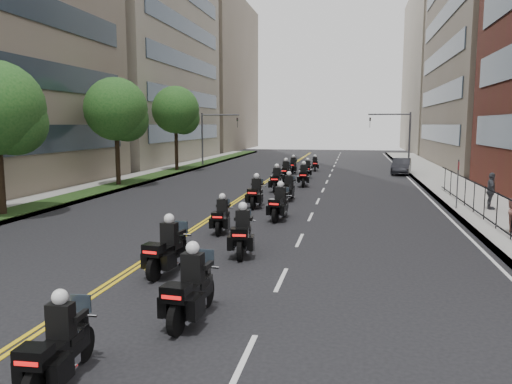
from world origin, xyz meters
TOP-DOWN VIEW (x-y plane):
  - ground at (0.00, 0.00)m, footprint 160.00×160.00m
  - sidewalk_right at (12.00, 25.00)m, footprint 4.00×90.00m
  - sidewalk_left at (-12.00, 25.00)m, footprint 4.00×90.00m
  - grass_strip at (-11.20, 25.00)m, footprint 2.00×90.00m
  - building_right_far at (21.50, 78.00)m, footprint 15.00×28.00m
  - building_left_mid at (-21.98, 48.00)m, footprint 16.11×28.00m
  - building_left_far at (-22.00, 78.00)m, footprint 16.00×28.00m
  - iron_fence at (11.00, 12.00)m, footprint 0.05×28.00m
  - street_trees at (-11.05, 18.61)m, footprint 4.40×38.40m
  - traffic_signal_right at (9.54, 42.00)m, footprint 4.09×0.20m
  - traffic_signal_left at (-9.54, 42.00)m, footprint 4.09×0.20m
  - motorcycle_0 at (0.30, -1.47)m, footprint 0.55×2.23m
  - motorcycle_1 at (1.63, 1.58)m, footprint 0.64×2.47m
  - motorcycle_2 at (-0.20, 4.92)m, footprint 0.74×2.43m
  - motorcycle_3 at (1.51, 7.47)m, footprint 0.70×2.44m
  - motorcycle_4 at (-0.09, 10.78)m, footprint 0.55×2.19m
  - motorcycle_5 at (1.84, 13.93)m, footprint 0.71×2.45m
  - motorcycle_6 at (0.09, 17.21)m, footprint 0.57×2.48m
  - motorcycle_7 at (1.48, 19.96)m, footprint 0.67×2.32m
  - motorcycle_8 at (0.19, 23.78)m, footprint 0.57×2.49m
  - motorcycle_9 at (1.69, 26.84)m, footprint 0.60×2.46m
  - motorcycle_10 at (0.01, 29.72)m, footprint 0.58×2.49m
  - motorcycle_11 at (1.45, 32.65)m, footprint 0.53×2.26m
  - motorcycle_12 at (-0.14, 35.88)m, footprint 0.56×2.32m
  - motorcycle_13 at (1.58, 39.14)m, footprint 0.56×2.10m
  - parked_sedan at (9.40, 37.31)m, footprint 2.14×4.50m
  - pedestrian_c at (12.01, 17.99)m, footprint 0.53×1.13m

SIDE VIEW (x-z plane):
  - ground at x=0.00m, z-range 0.00..0.00m
  - sidewalk_right at x=12.00m, z-range 0.00..0.15m
  - sidewalk_left at x=-12.00m, z-range 0.00..0.15m
  - grass_strip at x=-11.20m, z-range 0.15..0.19m
  - motorcycle_13 at x=1.58m, z-range -0.16..1.39m
  - motorcycle_4 at x=-0.09m, z-range -0.17..1.45m
  - motorcycle_0 at x=0.30m, z-range -0.17..1.47m
  - motorcycle_11 at x=1.45m, z-range -0.17..1.49m
  - motorcycle_12 at x=-0.14m, z-range -0.18..1.53m
  - motorcycle_7 at x=1.48m, z-range -0.18..1.53m
  - motorcycle_2 at x=-0.20m, z-range -0.19..1.61m
  - parked_sedan at x=9.40m, z-range 0.00..1.42m
  - motorcycle_3 at x=1.51m, z-range -0.19..1.62m
  - motorcycle_5 at x=1.84m, z-range -0.19..1.62m
  - motorcycle_9 at x=1.69m, z-range -0.19..1.62m
  - motorcycle_1 at x=1.63m, z-range -0.19..1.63m
  - motorcycle_6 at x=0.09m, z-range -0.19..1.64m
  - motorcycle_8 at x=0.19m, z-range -0.19..1.65m
  - motorcycle_10 at x=0.01m, z-range -0.19..1.65m
  - iron_fence at x=11.00m, z-range 0.15..1.65m
  - pedestrian_c at x=12.01m, z-range 0.15..2.02m
  - traffic_signal_right at x=9.54m, z-range 0.90..6.50m
  - traffic_signal_left at x=-9.54m, z-range 0.90..6.50m
  - street_trees at x=-11.05m, z-range 1.14..9.12m
  - building_right_far at x=21.50m, z-range 0.00..26.00m
  - building_left_far at x=-22.00m, z-range 0.00..26.00m
  - building_left_mid at x=-21.98m, z-range 0.00..34.00m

